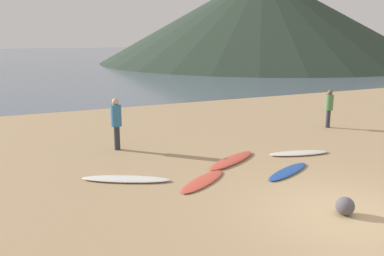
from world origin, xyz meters
The scene contains 11 objects.
ground_plane centered at (0.00, 10.00, -0.10)m, with size 120.00×120.00×0.20m, color tan.
ocean_water centered at (0.00, 64.63, 0.00)m, with size 140.00×100.00×0.01m, color slate.
headland_hill centered at (26.17, 42.37, 6.00)m, with size 43.99×43.99×12.00m, color #28382B.
surfboard_0 centered at (-3.64, 3.92, 0.05)m, with size 2.32×0.51×0.09m, color white.
surfboard_1 centered at (-1.87, 2.99, 0.03)m, with size 1.96×0.52×0.06m, color #D84C38.
surfboard_2 centered at (-0.31, 4.19, 0.04)m, with size 2.29×0.55×0.09m, color #D84C38.
surfboard_3 centered at (0.61, 2.69, 0.03)m, with size 1.98×0.45×0.06m, color #1E479E.
surfboard_4 centered at (2.00, 3.96, 0.04)m, with size 1.97×0.52×0.09m, color silver.
person_0 centered at (5.55, 6.55, 0.92)m, with size 0.31×0.31×1.55m.
person_1 centered at (-3.11, 6.89, 1.01)m, with size 0.35×0.35×1.72m.
beach_rock_near centered at (0.01, 0.01, 0.20)m, with size 0.39×0.39×0.39m, color #4F4C51.
Camera 1 is at (-6.21, -5.86, 3.71)m, focal length 37.89 mm.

